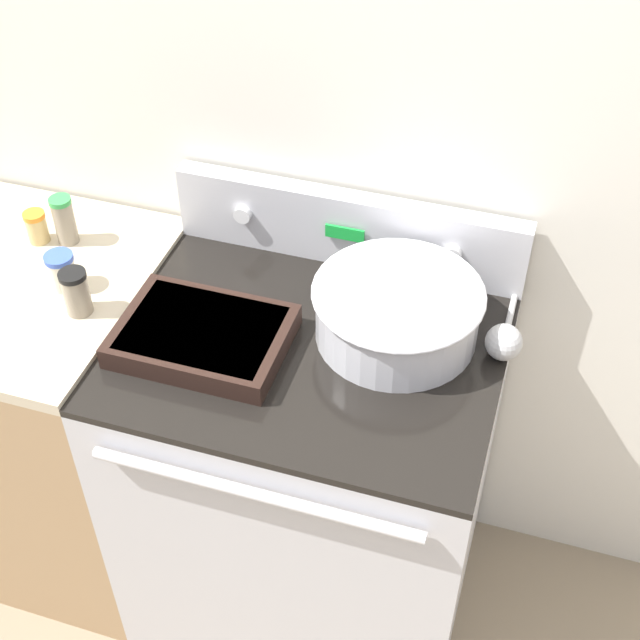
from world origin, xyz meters
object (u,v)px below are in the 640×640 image
object	(u,v)px
spice_jar_blue_cap	(62,271)
spice_jar_orange_cap	(37,227)
mixing_bowl	(397,310)
spice_jar_green_cap	(64,220)
casserole_dish	(203,335)
spice_jar_black_cap	(76,292)
ladle	(505,338)

from	to	relation	value
spice_jar_blue_cap	spice_jar_orange_cap	xyz separation A→B (m)	(-0.14, 0.13, -0.00)
mixing_bowl	spice_jar_orange_cap	distance (m)	0.88
spice_jar_green_cap	casserole_dish	bearing A→B (deg)	-26.82
mixing_bowl	spice_jar_orange_cap	bearing A→B (deg)	176.61
mixing_bowl	spice_jar_orange_cap	size ratio (longest dim) A/B	4.54
spice_jar_black_cap	spice_jar_green_cap	distance (m)	0.26
ladle	spice_jar_orange_cap	world-z (taller)	spice_jar_orange_cap
spice_jar_green_cap	spice_jar_blue_cap	bearing A→B (deg)	-63.71
mixing_bowl	casserole_dish	world-z (taller)	mixing_bowl
spice_jar_green_cap	spice_jar_orange_cap	bearing A→B (deg)	-164.27
mixing_bowl	spice_jar_green_cap	bearing A→B (deg)	175.02
mixing_bowl	spice_jar_green_cap	xyz separation A→B (m)	(-0.81, 0.07, 0.00)
ladle	spice_jar_green_cap	bearing A→B (deg)	177.22
spice_jar_green_cap	ladle	bearing A→B (deg)	-2.78
spice_jar_blue_cap	ladle	bearing A→B (deg)	5.84
mixing_bowl	ladle	bearing A→B (deg)	5.22
mixing_bowl	spice_jar_green_cap	size ratio (longest dim) A/B	2.96
spice_jar_black_cap	spice_jar_blue_cap	distance (m)	0.10
ladle	casserole_dish	bearing A→B (deg)	-164.14
casserole_dish	spice_jar_green_cap	size ratio (longest dim) A/B	2.89
spice_jar_green_cap	mixing_bowl	bearing A→B (deg)	-4.98
casserole_dish	spice_jar_black_cap	size ratio (longest dim) A/B	3.30
ladle	spice_jar_black_cap	bearing A→B (deg)	-169.60
ladle	spice_jar_green_cap	xyz separation A→B (m)	(-1.04, 0.05, 0.04)
spice_jar_orange_cap	spice_jar_green_cap	bearing A→B (deg)	15.73
ladle	spice_jar_blue_cap	world-z (taller)	spice_jar_blue_cap
ladle	spice_jar_orange_cap	bearing A→B (deg)	178.36
mixing_bowl	casserole_dish	xyz separation A→B (m)	(-0.38, -0.15, -0.04)
spice_jar_blue_cap	casserole_dish	bearing A→B (deg)	-11.20
spice_jar_black_cap	spice_jar_orange_cap	distance (m)	0.29
mixing_bowl	spice_jar_green_cap	distance (m)	0.82
spice_jar_blue_cap	spice_jar_green_cap	bearing A→B (deg)	116.29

